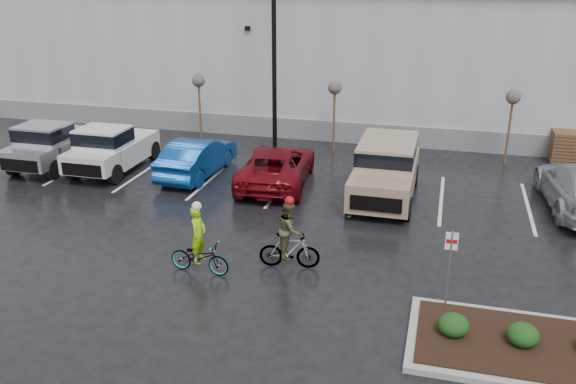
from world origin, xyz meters
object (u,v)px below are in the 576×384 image
(sapling_mid, at_px, (335,92))
(suv_tan, at_px, (385,172))
(lamppost, at_px, (274,24))
(pickup_white, at_px, (116,145))
(cyclist_hivis, at_px, (199,251))
(cyclist_olive, at_px, (290,242))
(sapling_west, at_px, (199,84))
(car_blue, at_px, (197,157))
(pickup_silver, at_px, (58,142))
(pallet_stack_a, at_px, (566,146))
(car_red, at_px, (277,166))
(fire_lane_sign, at_px, (450,262))
(sapling_east, at_px, (513,101))

(sapling_mid, bearing_deg, suv_tan, -61.54)
(lamppost, distance_m, sapling_mid, 4.00)
(pickup_white, relative_size, cyclist_hivis, 2.44)
(suv_tan, relative_size, cyclist_olive, 2.36)
(sapling_west, relative_size, cyclist_hivis, 1.50)
(sapling_mid, height_order, car_blue, sapling_mid)
(sapling_west, distance_m, pickup_silver, 6.87)
(sapling_mid, relative_size, suv_tan, 0.63)
(lamppost, distance_m, car_blue, 6.55)
(sapling_mid, height_order, pickup_silver, sapling_mid)
(sapling_mid, height_order, pallet_stack_a, sapling_mid)
(lamppost, bearing_deg, car_red, -72.89)
(sapling_mid, bearing_deg, fire_lane_sign, -67.51)
(sapling_east, xyz_separation_m, suv_tan, (-4.56, -5.42, -1.70))
(sapling_west, distance_m, pickup_white, 5.40)
(sapling_mid, bearing_deg, cyclist_hivis, -96.37)
(sapling_west, relative_size, car_red, 0.60)
(sapling_east, distance_m, pickup_white, 16.59)
(lamppost, relative_size, car_blue, 1.99)
(sapling_east, distance_m, cyclist_olive, 13.37)
(car_red, bearing_deg, sapling_east, -156.06)
(pallet_stack_a, bearing_deg, cyclist_hivis, -130.30)
(fire_lane_sign, bearing_deg, car_blue, 141.07)
(pallet_stack_a, xyz_separation_m, suv_tan, (-7.06, -6.42, 0.35))
(fire_lane_sign, relative_size, pickup_silver, 0.42)
(pickup_silver, height_order, cyclist_olive, cyclist_olive)
(lamppost, xyz_separation_m, fire_lane_sign, (7.80, -11.80, -4.28))
(sapling_west, distance_m, sapling_mid, 6.50)
(cyclist_hivis, xyz_separation_m, cyclist_olive, (2.35, 0.93, 0.13))
(pallet_stack_a, bearing_deg, sapling_west, -176.53)
(sapling_east, height_order, pickup_silver, sapling_east)
(cyclist_olive, bearing_deg, pickup_white, 45.52)
(pickup_silver, distance_m, cyclist_hivis, 12.15)
(sapling_west, distance_m, suv_tan, 11.02)
(sapling_mid, relative_size, car_blue, 0.69)
(sapling_mid, bearing_deg, car_red, -104.73)
(pickup_silver, bearing_deg, car_red, 0.08)
(pallet_stack_a, bearing_deg, pickup_white, -162.44)
(pallet_stack_a, bearing_deg, car_blue, -158.67)
(pickup_silver, bearing_deg, car_blue, 1.81)
(car_blue, distance_m, cyclist_olive, 8.81)
(car_red, relative_size, cyclist_olive, 2.47)
(suv_tan, bearing_deg, car_blue, 174.86)
(lamppost, xyz_separation_m, sapling_east, (10.00, 1.00, -2.96))
(sapling_east, height_order, fire_lane_sign, sapling_east)
(car_blue, bearing_deg, cyclist_olive, 132.39)
(sapling_mid, bearing_deg, cyclist_olive, -85.23)
(pickup_silver, xyz_separation_m, car_red, (9.65, 0.01, -0.24))
(pickup_white, bearing_deg, car_red, -1.08)
(car_red, xyz_separation_m, suv_tan, (4.23, -0.50, 0.29))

